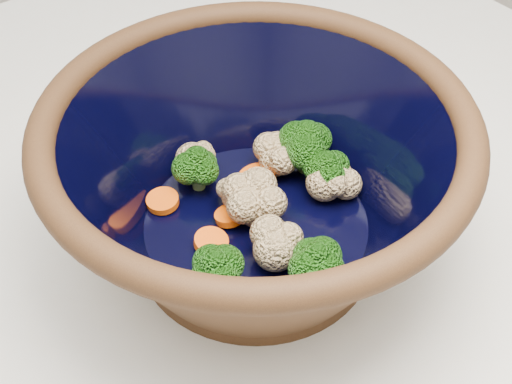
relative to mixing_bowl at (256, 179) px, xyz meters
name	(u,v)px	position (x,y,z in m)	size (l,w,h in m)	color
mixing_bowl	(256,179)	(0.00, 0.00, 0.00)	(0.38, 0.38, 0.14)	black
vegetable_pile	(270,193)	(0.01, 0.00, -0.03)	(0.18, 0.19, 0.05)	#608442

